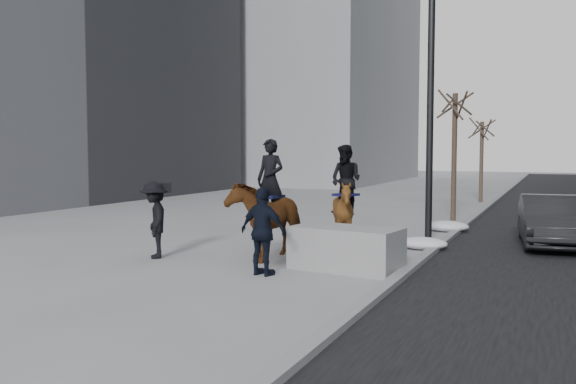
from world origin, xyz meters
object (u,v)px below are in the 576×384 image
at_px(planter, 346,249).
at_px(mounted_left, 268,214).
at_px(car_near, 550,221).
at_px(mounted_right, 344,207).

xyz_separation_m(planter, mounted_left, (-2.10, 0.63, 0.57)).
bearing_deg(planter, car_near, 53.19).
relative_size(mounted_left, mounted_right, 1.05).
bearing_deg(mounted_left, planter, -16.69).
relative_size(car_near, mounted_right, 1.51).
distance_m(car_near, mounted_left, 7.41).
bearing_deg(mounted_left, car_near, 37.05).
relative_size(planter, mounted_left, 0.81).
xyz_separation_m(car_near, mounted_left, (-5.91, -4.46, 0.36)).
bearing_deg(car_near, mounted_left, -149.36).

